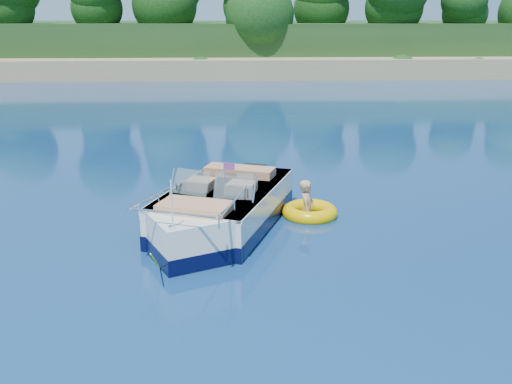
# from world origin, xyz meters

# --- Properties ---
(ground) EXTENTS (160.00, 160.00, 0.00)m
(ground) POSITION_xyz_m (0.00, 0.00, 0.00)
(ground) COLOR #0A1D4A
(ground) RESTS_ON ground
(shoreline) EXTENTS (170.00, 59.00, 6.00)m
(shoreline) POSITION_xyz_m (0.00, 63.77, 0.98)
(shoreline) COLOR #8C7A51
(shoreline) RESTS_ON ground
(treeline) EXTENTS (150.00, 7.12, 8.19)m
(treeline) POSITION_xyz_m (0.04, 41.01, 5.55)
(treeline) COLOR black
(treeline) RESTS_ON ground
(motorboat) EXTENTS (3.41, 5.71, 1.99)m
(motorboat) POSITION_xyz_m (1.65, 3.48, 0.39)
(motorboat) COLOR silver
(motorboat) RESTS_ON ground
(tow_tube) EXTENTS (1.36, 1.36, 0.35)m
(tow_tube) POSITION_xyz_m (3.78, 4.31, 0.09)
(tow_tube) COLOR #E8AF00
(tow_tube) RESTS_ON ground
(boy) EXTENTS (0.54, 0.85, 1.55)m
(boy) POSITION_xyz_m (3.70, 4.24, 0.00)
(boy) COLOR tan
(boy) RESTS_ON ground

